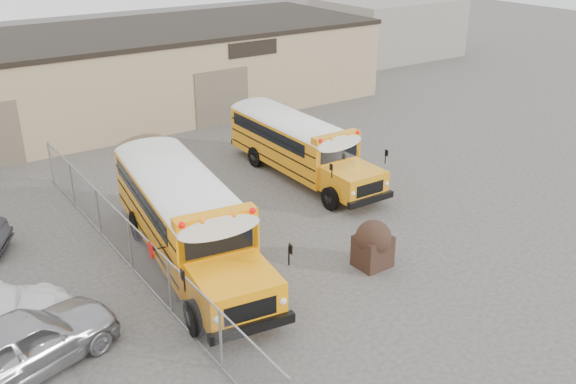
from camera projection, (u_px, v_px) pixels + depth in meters
ground at (335, 256)px, 21.65m from camera, size 120.00×120.00×0.00m
warehouse at (115, 73)px, 35.83m from camera, size 30.20×10.20×4.67m
chainlink_fence at (130, 245)px, 20.47m from camera, size 0.07×18.07×1.81m
distant_building_right at (387, 27)px, 51.32m from camera, size 10.00×8.00×4.40m
school_bus_left at (138, 153)px, 25.91m from camera, size 3.85×10.34×2.95m
school_bus_right at (235, 112)px, 31.92m from camera, size 2.38×9.00×2.63m
tarp_bundle at (373, 243)px, 20.73m from camera, size 1.18×1.18×1.61m
car_silver at (22, 344)px, 15.86m from camera, size 5.29×3.35×1.68m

